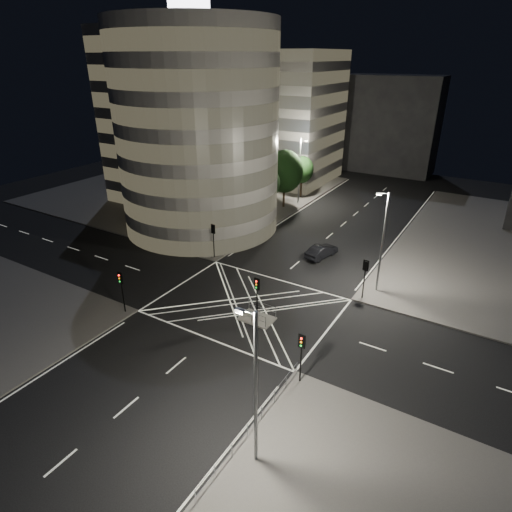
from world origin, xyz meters
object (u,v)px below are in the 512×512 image
Objects in this scene: traffic_signal_nl at (121,285)px; traffic_signal_island at (257,291)px; central_island at (257,319)px; sedan at (322,251)px; traffic_signal_nr at (301,349)px; traffic_signal_fr at (365,272)px; street_lamp_left_far at (300,169)px; traffic_signal_fl at (213,235)px; street_lamp_right_near at (255,386)px; street_lamp_right_far at (382,240)px; street_lamp_left_near at (234,199)px.

traffic_signal_nl is 1.00× the size of traffic_signal_island.
central_island is 0.75× the size of traffic_signal_island.
traffic_signal_nl reaches higher than sedan.
traffic_signal_nr is at bearing -37.93° from traffic_signal_island.
traffic_signal_fr reaches higher than sedan.
traffic_signal_island is 0.89× the size of sedan.
street_lamp_left_far reaches higher than traffic_signal_nl.
traffic_signal_fl is (-10.80, 8.30, 2.84)m from central_island.
traffic_signal_nl is 0.40× the size of street_lamp_right_near.
traffic_signal_fr is 1.00× the size of traffic_signal_nr.
street_lamp_left_far is 20.46m from sedan.
traffic_signal_island is (-6.80, -8.30, 0.00)m from traffic_signal_fr.
traffic_signal_nr is at bearing 0.00° from traffic_signal_nl.
street_lamp_right_far reaches higher than central_island.
traffic_signal_nr and traffic_signal_island have the same top height.
street_lamp_left_far reaches higher than traffic_signal_nr.
street_lamp_right_far is (18.87, -21.00, 0.00)m from street_lamp_left_far.
traffic_signal_fl is at bearing -173.12° from street_lamp_right_far.
street_lamp_right_far is (18.24, 15.80, 2.63)m from traffic_signal_nl.
traffic_signal_fl is 18.55m from street_lamp_right_far.
central_island is 0.75× the size of traffic_signal_nl.
traffic_signal_fr is 1.00× the size of traffic_signal_island.
sedan is at bearing 91.33° from traffic_signal_island.
street_lamp_left_far is (-0.64, 36.80, 2.63)m from traffic_signal_nl.
central_island is 0.30× the size of street_lamp_left_far.
street_lamp_right_near is (18.24, -20.80, 2.63)m from traffic_signal_fl.
traffic_signal_nl is 22.92m from sedan.
sedan is (11.09, -16.52, -4.80)m from street_lamp_left_far.
street_lamp_left_near is at bearing 21.25° from sedan.
street_lamp_right_near is (18.24, -7.20, 2.63)m from traffic_signal_nl.
central_island is at bearing -37.54° from traffic_signal_fl.
traffic_signal_nl is 1.00× the size of traffic_signal_fr.
traffic_signal_nl is at bearing -142.31° from traffic_signal_fr.
street_lamp_left_near is 1.00× the size of street_lamp_left_far.
sedan is (10.45, 20.28, -2.17)m from traffic_signal_nl.
traffic_signal_fr is at bearing -51.83° from street_lamp_left_far.
central_island is 15.54m from street_lamp_right_near.
street_lamp_right_far reaches higher than traffic_signal_fr.
sedan is (-7.15, 6.68, -2.17)m from traffic_signal_fr.
traffic_signal_fl reaches higher than sedan.
traffic_signal_island is 13.13m from street_lamp_right_far.
street_lamp_left_far is (-0.64, 23.20, 2.63)m from traffic_signal_fl.
street_lamp_right_far is at bearing 54.70° from central_island.
street_lamp_right_near is at bearing -90.00° from street_lamp_right_far.
street_lamp_left_near is 1.00× the size of street_lamp_right_near.
street_lamp_left_near is at bearing 130.27° from traffic_signal_island.
traffic_signal_fl is 0.89× the size of sedan.
street_lamp_left_far is (-11.44, 31.50, 5.47)m from central_island.
street_lamp_left_near reaches higher than traffic_signal_nr.
street_lamp_left_near is at bearing 96.97° from traffic_signal_fl.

